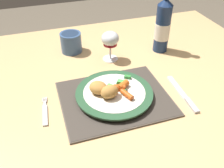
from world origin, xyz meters
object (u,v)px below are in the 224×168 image
(dinner_plate, at_px, (114,94))
(table_knife, at_px, (185,96))
(bottle, at_px, (163,26))
(fork, at_px, (45,113))
(wine_glass, at_px, (110,40))
(dining_table, at_px, (108,96))
(drinking_cup, at_px, (71,42))

(dinner_plate, relative_size, table_knife, 1.27)
(bottle, bearing_deg, fork, -154.19)
(wine_glass, xyz_separation_m, bottle, (0.22, 0.01, 0.03))
(dinner_plate, xyz_separation_m, table_knife, (0.22, -0.07, -0.01))
(dining_table, distance_m, dinner_plate, 0.15)
(dining_table, relative_size, table_knife, 6.83)
(fork, height_order, bottle, bottle)
(dinner_plate, bearing_deg, bottle, 40.15)
(dining_table, height_order, dinner_plate, dinner_plate)
(dining_table, height_order, fork, fork)
(table_knife, xyz_separation_m, wine_glass, (-0.16, 0.30, 0.08))
(wine_glass, height_order, drinking_cup, wine_glass)
(fork, bearing_deg, dining_table, 25.78)
(wine_glass, bearing_deg, dinner_plate, -104.67)
(bottle, distance_m, drinking_cup, 0.38)
(wine_glass, distance_m, drinking_cup, 0.18)
(drinking_cup, bearing_deg, table_knife, -54.58)
(bottle, bearing_deg, dinner_plate, -139.85)
(fork, bearing_deg, dinner_plate, 1.32)
(table_knife, relative_size, drinking_cup, 2.28)
(drinking_cup, bearing_deg, fork, -112.94)
(dinner_plate, height_order, bottle, bottle)
(fork, bearing_deg, drinking_cup, 67.06)
(table_knife, height_order, wine_glass, wine_glass)
(fork, relative_size, drinking_cup, 1.48)
(fork, xyz_separation_m, drinking_cup, (0.15, 0.35, 0.04))
(bottle, bearing_deg, dining_table, -154.16)
(table_knife, distance_m, drinking_cup, 0.51)
(table_knife, relative_size, wine_glass, 1.64)
(table_knife, distance_m, bottle, 0.33)
(table_knife, bearing_deg, fork, 171.98)
(dining_table, xyz_separation_m, table_knife, (0.21, -0.18, 0.09))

